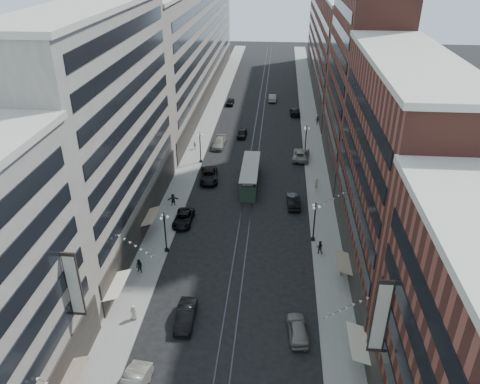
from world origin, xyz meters
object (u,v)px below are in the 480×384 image
(car_9, at_px, (230,102))
(pedestrian_8, at_px, (316,183))
(pedestrian_7, at_px, (320,247))
(pedestrian_9, at_px, (317,120))
(lamppost_sw_mid, at_px, (200,146))
(pedestrian_1, at_px, (134,312))
(pedestrian_2, at_px, (139,266))
(car_10, at_px, (293,201))
(car_14, at_px, (272,98))
(pedestrian_5, at_px, (173,199))
(car_11, at_px, (301,154))
(lamppost_se_far, at_px, (314,221))
(pedestrian_4, at_px, (342,269))
(car_4, at_px, (298,329))
(lamppost_se_mid, at_px, (306,139))
(car_8, at_px, (219,143))
(car_5, at_px, (186,316))
(car_2, at_px, (183,218))
(car_13, at_px, (242,133))
(car_7, at_px, (209,176))
(pedestrian_6, at_px, (195,145))
(car_12, at_px, (295,111))
(streetcar, at_px, (250,176))
(lamppost_sw_far, at_px, (165,231))

(car_9, bearing_deg, pedestrian_8, -65.28)
(pedestrian_7, xyz_separation_m, pedestrian_9, (2.59, 47.10, -0.01))
(pedestrian_7, bearing_deg, lamppost_sw_mid, -48.33)
(pedestrian_1, height_order, pedestrian_2, pedestrian_2)
(car_10, xyz_separation_m, car_14, (-4.28, 51.48, 0.00))
(pedestrian_2, xyz_separation_m, pedestrian_5, (0.55, 16.09, 0.01))
(pedestrian_2, bearing_deg, car_11, 80.86)
(car_9, bearing_deg, pedestrian_9, -30.16)
(lamppost_se_far, xyz_separation_m, pedestrian_4, (2.89, -7.02, -2.07))
(car_14, bearing_deg, car_4, 93.34)
(lamppost_se_mid, distance_m, car_10, 19.24)
(car_8, distance_m, car_9, 26.09)
(lamppost_se_far, bearing_deg, car_5, -130.69)
(car_2, relative_size, car_8, 0.96)
(pedestrian_5, distance_m, pedestrian_8, 22.37)
(car_13, bearing_deg, pedestrian_9, 30.84)
(car_2, height_order, car_7, car_7)
(car_4, distance_m, pedestrian_6, 49.02)
(car_10, distance_m, pedestrian_9, 35.66)
(car_10, relative_size, pedestrian_9, 2.90)
(car_5, distance_m, car_11, 44.05)
(car_4, height_order, pedestrian_8, pedestrian_8)
(car_12, bearing_deg, pedestrian_7, 90.31)
(car_4, xyz_separation_m, pedestrian_8, (3.66, 31.28, 0.28))
(lamppost_se_mid, height_order, pedestrian_6, lamppost_se_mid)
(lamppost_sw_mid, relative_size, pedestrian_9, 3.16)
(car_4, xyz_separation_m, pedestrian_1, (-16.65, 0.72, 0.20))
(car_12, bearing_deg, car_2, 69.35)
(car_11, bearing_deg, lamppost_se_far, 96.77)
(pedestrian_1, xyz_separation_m, car_8, (2.98, 46.62, -0.21))
(car_8, bearing_deg, car_5, -84.53)
(car_5, bearing_deg, pedestrian_2, 131.79)
(streetcar, relative_size, pedestrian_5, 6.60)
(car_2, height_order, pedestrian_5, pedestrian_5)
(pedestrian_4, bearing_deg, car_14, 7.91)
(pedestrian_9, bearing_deg, car_12, 127.39)
(car_8, bearing_deg, pedestrian_9, 38.02)
(pedestrian_2, bearing_deg, pedestrian_9, 86.25)
(lamppost_sw_far, bearing_deg, pedestrian_9, 65.87)
(lamppost_sw_far, xyz_separation_m, car_5, (4.70, -11.93, -2.26))
(lamppost_se_far, bearing_deg, car_9, 106.41)
(lamppost_sw_mid, distance_m, car_13, 14.64)
(car_12, height_order, pedestrian_7, pedestrian_7)
(car_8, height_order, car_10, car_10)
(pedestrian_5, bearing_deg, car_4, -72.24)
(car_11, xyz_separation_m, car_12, (-0.62, 24.41, -0.08))
(streetcar, xyz_separation_m, car_10, (6.80, -6.22, -0.69))
(car_5, xyz_separation_m, pedestrian_6, (-6.72, 44.69, 0.06))
(lamppost_sw_far, height_order, car_10, lamppost_sw_far)
(lamppost_sw_far, xyz_separation_m, car_10, (16.00, 13.05, -2.26))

